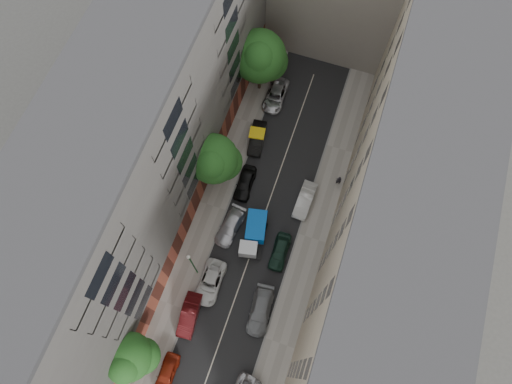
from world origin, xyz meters
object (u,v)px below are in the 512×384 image
at_px(lamp_post, 192,263).
at_px(tarp_truck, 254,233).
at_px(car_right_3, 305,200).
at_px(car_left_0, 167,374).
at_px(car_left_1, 189,315).
at_px(pedestrian, 339,180).
at_px(tree_mid, 214,161).
at_px(car_left_3, 230,227).
at_px(tree_near, 130,359).
at_px(car_right_1, 260,311).
at_px(car_left_5, 257,138).
at_px(tree_far, 260,58).
at_px(car_right_2, 280,252).
at_px(car_left_2, 210,282).
at_px(car_left_4, 245,183).
at_px(car_left_6, 276,95).

bearing_deg(lamp_post, tarp_truck, 52.32).
bearing_deg(car_right_3, car_left_0, -107.21).
height_order(car_left_1, pedestrian, pedestrian).
relative_size(tree_mid, lamp_post, 1.14).
relative_size(car_left_3, tree_near, 0.64).
bearing_deg(car_left_1, tree_near, -122.82).
bearing_deg(car_right_1, tree_mid, 121.58).
bearing_deg(car_left_5, tree_mid, -120.98).
relative_size(car_left_0, tree_far, 0.44).
relative_size(car_right_1, car_right_2, 1.21).
distance_m(car_right_1, pedestrian, 16.07).
height_order(car_right_1, pedestrian, pedestrian).
xyz_separation_m(car_left_2, car_right_3, (6.40, 11.40, 0.05)).
bearing_deg(car_right_2, pedestrian, 67.06).
xyz_separation_m(car_left_2, car_left_4, (-0.26, 11.20, 0.06)).
bearing_deg(car_left_4, pedestrian, 17.27).
bearing_deg(car_left_6, lamp_post, -94.22).
xyz_separation_m(car_left_4, car_right_1, (5.86, -12.20, -0.00)).
distance_m(car_left_2, car_left_5, 16.82).
xyz_separation_m(car_right_1, car_right_3, (0.80, 12.40, -0.01)).
relative_size(car_left_6, tree_mid, 0.64).
relative_size(car_right_1, car_right_3, 1.15).
relative_size(car_right_1, tree_mid, 0.64).
xyz_separation_m(tarp_truck, car_left_0, (-3.32, -15.23, -0.57)).
bearing_deg(car_left_0, car_left_6, 87.81).
height_order(car_left_2, lamp_post, lamp_post).
bearing_deg(tree_mid, car_left_0, -82.96).
bearing_deg(tarp_truck, car_right_1, -78.02).
relative_size(car_left_4, car_left_5, 0.97).
bearing_deg(car_left_1, tarp_truck, 65.73).
distance_m(car_left_3, car_left_6, 16.78).
relative_size(tree_mid, tree_far, 0.89).
distance_m(car_left_4, car_right_1, 13.54).
relative_size(car_left_0, car_left_6, 0.77).
bearing_deg(tarp_truck, car_left_3, 167.12).
xyz_separation_m(car_left_3, car_right_1, (5.71, -7.08, 0.05)).
xyz_separation_m(car_left_6, car_right_3, (6.95, -11.46, 0.02)).
relative_size(car_right_2, car_right_3, 0.95).
bearing_deg(car_left_5, pedestrian, -20.99).
height_order(car_left_1, car_left_6, car_left_1).
bearing_deg(tree_far, car_left_4, -78.56).
bearing_deg(car_left_2, car_left_0, -96.47).
bearing_deg(car_left_3, tree_mid, 131.27).
bearing_deg(pedestrian, car_right_2, 58.66).
bearing_deg(tree_far, car_right_1, -71.18).
height_order(car_left_0, tree_near, tree_near).
xyz_separation_m(car_left_3, tree_mid, (-3.16, 4.65, 4.50)).
height_order(car_right_1, tree_mid, tree_mid).
distance_m(car_left_5, car_right_1, 18.92).
xyz_separation_m(tarp_truck, car_right_2, (3.08, -0.83, -0.52)).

